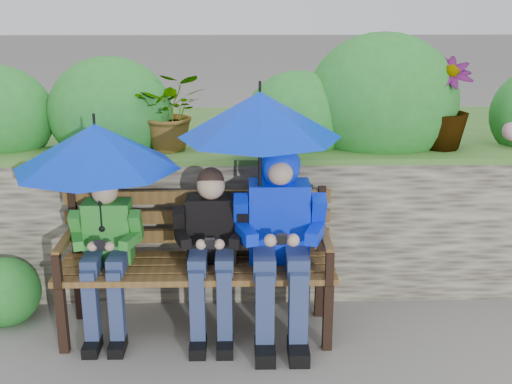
{
  "coord_description": "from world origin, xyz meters",
  "views": [
    {
      "loc": [
        -0.08,
        -3.51,
        2.08
      ],
      "look_at": [
        0.0,
        0.1,
        0.95
      ],
      "focal_mm": 45.0,
      "sensor_mm": 36.0,
      "label": 1
    }
  ],
  "objects_px": {
    "boy_left": "(106,247)",
    "umbrella_right": "(260,115)",
    "umbrella_left": "(96,147)",
    "boy_middle": "(211,244)",
    "boy_right": "(280,228)",
    "park_bench": "(197,253)"
  },
  "relations": [
    {
      "from": "boy_left",
      "to": "umbrella_right",
      "type": "height_order",
      "value": "umbrella_right"
    },
    {
      "from": "boy_left",
      "to": "umbrella_left",
      "type": "height_order",
      "value": "umbrella_left"
    },
    {
      "from": "boy_left",
      "to": "boy_middle",
      "type": "height_order",
      "value": "boy_middle"
    },
    {
      "from": "boy_middle",
      "to": "umbrella_right",
      "type": "bearing_deg",
      "value": 4.23
    },
    {
      "from": "boy_middle",
      "to": "boy_right",
      "type": "xyz_separation_m",
      "value": [
        0.42,
        -0.0,
        0.1
      ]
    },
    {
      "from": "boy_middle",
      "to": "umbrella_left",
      "type": "relative_size",
      "value": 1.08
    },
    {
      "from": "boy_left",
      "to": "boy_right",
      "type": "distance_m",
      "value": 1.07
    },
    {
      "from": "umbrella_left",
      "to": "park_bench",
      "type": "bearing_deg",
      "value": 5.46
    },
    {
      "from": "park_bench",
      "to": "boy_middle",
      "type": "bearing_deg",
      "value": -38.08
    },
    {
      "from": "park_bench",
      "to": "boy_left",
      "type": "relative_size",
      "value": 1.65
    },
    {
      "from": "boy_middle",
      "to": "umbrella_right",
      "type": "height_order",
      "value": "umbrella_right"
    },
    {
      "from": "boy_middle",
      "to": "umbrella_right",
      "type": "distance_m",
      "value": 0.85
    },
    {
      "from": "umbrella_left",
      "to": "boy_right",
      "type": "bearing_deg",
      "value": -1.02
    },
    {
      "from": "boy_right",
      "to": "umbrella_right",
      "type": "distance_m",
      "value": 0.7
    },
    {
      "from": "umbrella_left",
      "to": "umbrella_right",
      "type": "height_order",
      "value": "umbrella_right"
    },
    {
      "from": "park_bench",
      "to": "umbrella_right",
      "type": "xyz_separation_m",
      "value": [
        0.39,
        -0.05,
        0.89
      ]
    },
    {
      "from": "boy_left",
      "to": "boy_middle",
      "type": "distance_m",
      "value": 0.64
    },
    {
      "from": "boy_left",
      "to": "park_bench",
      "type": "bearing_deg",
      "value": 7.21
    },
    {
      "from": "boy_left",
      "to": "boy_middle",
      "type": "relative_size",
      "value": 0.96
    },
    {
      "from": "boy_middle",
      "to": "boy_right",
      "type": "bearing_deg",
      "value": -0.04
    },
    {
      "from": "park_bench",
      "to": "umbrella_left",
      "type": "distance_m",
      "value": 0.91
    },
    {
      "from": "boy_middle",
      "to": "boy_right",
      "type": "relative_size",
      "value": 0.89
    }
  ]
}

